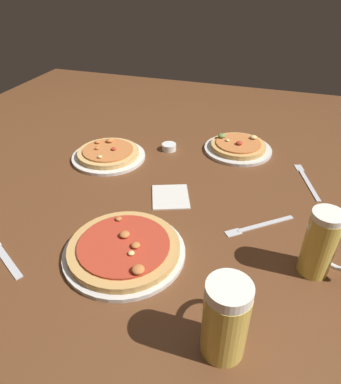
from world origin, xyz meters
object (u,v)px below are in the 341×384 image
object	(u,v)px
pizza_plate_side	(238,147)
fork_spare	(258,225)
ramekin_sauce	(169,147)
beer_mug_amber	(323,244)
fork_left	(307,180)
knife_right	(3,255)
beer_mug_dark	(226,318)
pizza_plate_near	(124,249)
pizza_plate_far	(109,154)
napkin_folded	(171,195)

from	to	relation	value
pizza_plate_side	fork_spare	distance (m)	0.47
ramekin_sauce	beer_mug_amber	bearing A→B (deg)	-42.98
pizza_plate_side	fork_left	world-z (taller)	pizza_plate_side
ramekin_sauce	knife_right	bearing A→B (deg)	-107.85
pizza_plate_side	beer_mug_dark	distance (m)	0.85
pizza_plate_near	knife_right	distance (m)	0.31
pizza_plate_far	napkin_folded	world-z (taller)	pizza_plate_far
pizza_plate_near	fork_left	distance (m)	0.68
beer_mug_dark	napkin_folded	bearing A→B (deg)	119.05
pizza_plate_side	beer_mug_amber	size ratio (longest dim) A/B	1.49
beer_mug_amber	fork_left	world-z (taller)	beer_mug_amber
fork_spare	fork_left	bearing A→B (deg)	66.26
fork_left	napkin_folded	bearing A→B (deg)	-150.92
beer_mug_amber	fork_left	xyz separation A→B (m)	(-0.02, 0.43, -0.08)
beer_mug_amber	fork_spare	world-z (taller)	beer_mug_amber
pizza_plate_near	beer_mug_amber	world-z (taller)	beer_mug_amber
pizza_plate_side	fork_left	distance (m)	0.30
fork_left	knife_right	xyz separation A→B (m)	(-0.74, -0.62, 0.00)
pizza_plate_near	pizza_plate_far	distance (m)	0.53
knife_right	napkin_folded	bearing A→B (deg)	49.70
pizza_plate_side	beer_mug_amber	bearing A→B (deg)	-64.23
ramekin_sauce	fork_left	size ratio (longest dim) A/B	0.25
pizza_plate_near	knife_right	size ratio (longest dim) A/B	1.66
beer_mug_dark	beer_mug_amber	size ratio (longest dim) A/B	1.02
pizza_plate_far	knife_right	bearing A→B (deg)	-92.64
pizza_plate_far	napkin_folded	bearing A→B (deg)	-29.69
napkin_folded	knife_right	world-z (taller)	napkin_folded
beer_mug_amber	napkin_folded	size ratio (longest dim) A/B	1.30
beer_mug_amber	fork_spare	size ratio (longest dim) A/B	0.96
beer_mug_amber	knife_right	distance (m)	0.79
beer_mug_dark	napkin_folded	distance (m)	0.54
pizza_plate_far	ramekin_sauce	world-z (taller)	pizza_plate_far
ramekin_sauce	napkin_folded	bearing A→B (deg)	-70.99
pizza_plate_far	pizza_plate_side	xyz separation A→B (m)	(0.46, 0.21, -0.00)
pizza_plate_far	fork_left	world-z (taller)	pizza_plate_far
fork_left	pizza_plate_near	bearing A→B (deg)	-130.86
beer_mug_amber	ramekin_sauce	xyz separation A→B (m)	(-0.54, 0.50, -0.07)
pizza_plate_far	fork_spare	world-z (taller)	pizza_plate_far
ramekin_sauce	pizza_plate_near	bearing A→B (deg)	-82.97
pizza_plate_near	napkin_folded	distance (m)	0.29
fork_left	fork_spare	size ratio (longest dim) A/B	1.25
pizza_plate_side	fork_left	bearing A→B (deg)	-30.26
pizza_plate_side	pizza_plate_far	bearing A→B (deg)	-155.26
fork_left	beer_mug_amber	bearing A→B (deg)	-87.44
knife_right	beer_mug_amber	bearing A→B (deg)	14.01
beer_mug_amber	beer_mug_dark	bearing A→B (deg)	-123.36
beer_mug_dark	knife_right	xyz separation A→B (m)	(-0.58, 0.08, -0.08)
fork_spare	beer_mug_dark	bearing A→B (deg)	-93.80
pizza_plate_near	ramekin_sauce	size ratio (longest dim) A/B	5.60
pizza_plate_side	napkin_folded	world-z (taller)	pizza_plate_side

